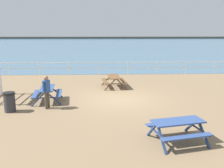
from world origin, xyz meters
name	(u,v)px	position (x,y,z in m)	size (l,w,h in m)	color
ground_plane	(120,101)	(0.00, 0.00, -0.10)	(30.00, 24.00, 0.20)	#846B4C
sea_band	(106,44)	(0.00, 52.75, 0.00)	(142.00, 90.00, 0.01)	#476B84
distant_shoreline	(104,39)	(0.00, 95.75, 0.00)	(142.00, 6.00, 1.80)	#4C4C47
seaward_railing	(113,66)	(0.00, 7.75, 0.77)	(23.07, 0.07, 1.08)	white
picnic_table_near_left	(114,79)	(-0.18, 2.88, 0.58)	(1.73, 1.97, 0.80)	brown
picnic_table_near_right	(178,126)	(1.63, -5.45, 0.58)	(2.08, 1.86, 0.80)	#334C84
picnic_table_mid_centre	(47,91)	(-3.96, -0.33, 0.58)	(1.74, 1.97, 0.80)	#334C84
visitor	(47,90)	(-3.71, -1.56, 0.95)	(0.33, 0.50, 1.66)	#4C4233
litter_bin	(10,102)	(-5.39, -1.97, 0.48)	(0.55, 0.55, 0.95)	#2D2D33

